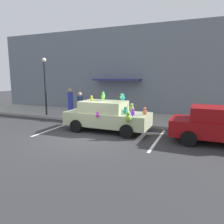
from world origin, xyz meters
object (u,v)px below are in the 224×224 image
at_px(plush_covered_car, 107,116).
at_px(street_lamp_post, 45,80).
at_px(parked_sedan_behind, 223,125).
at_px(pedestrian_walking_past, 70,103).
at_px(pedestrian_near_shopfront, 80,106).
at_px(teddy_bear_on_sidewalk, 118,115).

height_order(plush_covered_car, street_lamp_post, street_lamp_post).
height_order(parked_sedan_behind, pedestrian_walking_past, pedestrian_walking_past).
height_order(plush_covered_car, parked_sedan_behind, plush_covered_car).
height_order(plush_covered_car, pedestrian_near_shopfront, plush_covered_car).
height_order(plush_covered_car, teddy_bear_on_sidewalk, plush_covered_car).
distance_m(parked_sedan_behind, pedestrian_walking_past, 9.69).
bearing_deg(teddy_bear_on_sidewalk, parked_sedan_behind, -23.03).
bearing_deg(street_lamp_post, pedestrian_near_shopfront, -1.04).
xyz_separation_m(teddy_bear_on_sidewalk, street_lamp_post, (-5.20, -0.35, 2.11)).
bearing_deg(pedestrian_walking_past, plush_covered_car, -33.58).
relative_size(teddy_bear_on_sidewalk, street_lamp_post, 0.15).
distance_m(street_lamp_post, pedestrian_near_shopfront, 3.19).
bearing_deg(teddy_bear_on_sidewalk, pedestrian_near_shopfront, -170.76).
height_order(teddy_bear_on_sidewalk, pedestrian_near_shopfront, pedestrian_near_shopfront).
distance_m(plush_covered_car, teddy_bear_on_sidewalk, 2.30).
distance_m(plush_covered_car, pedestrian_walking_past, 4.74).
height_order(parked_sedan_behind, teddy_bear_on_sidewalk, parked_sedan_behind).
bearing_deg(parked_sedan_behind, street_lamp_post, 169.35).
bearing_deg(pedestrian_walking_past, parked_sedan_behind, -16.49).
height_order(pedestrian_near_shopfront, pedestrian_walking_past, pedestrian_walking_past).
bearing_deg(teddy_bear_on_sidewalk, plush_covered_car, -83.56).
distance_m(parked_sedan_behind, teddy_bear_on_sidewalk, 6.09).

